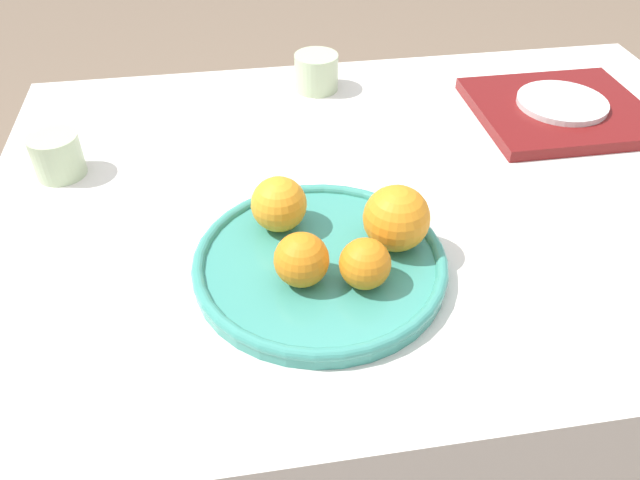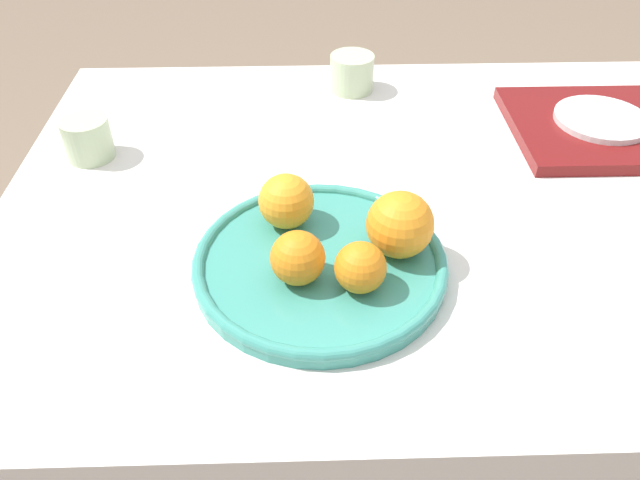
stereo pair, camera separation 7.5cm
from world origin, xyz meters
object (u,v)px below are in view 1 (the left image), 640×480
Objects in this scene: cup_0 at (316,72)px; cup_1 at (57,156)px; orange_2 at (396,218)px; orange_0 at (301,260)px; fruit_platter at (320,263)px; serving_tray at (560,110)px; side_plate at (562,103)px; orange_1 at (279,204)px; orange_3 at (365,264)px.

cup_0 is 0.48m from cup_1.
orange_2 is 0.52m from cup_1.
cup_1 is at bearing 136.59° from orange_0.
fruit_platter is 1.10× the size of serving_tray.
orange_0 is 0.23× the size of serving_tray.
cup_0 is at bearing 157.19° from side_plate.
serving_tray is at bearing 0.00° from side_plate.
cup_0 is at bearing 27.26° from cup_1.
orange_1 is at bearing 156.90° from orange_2.
cup_0 is at bearing 74.79° from orange_1.
orange_3 reaches higher than cup_1.
orange_0 is 0.53m from cup_0.
cup_1 is at bearing -176.52° from serving_tray.
orange_0 is 0.78× the size of orange_2.
orange_1 is at bearing -105.21° from cup_0.
orange_1 is 0.57m from side_plate.
orange_1 is at bearing -154.01° from serving_tray.
fruit_platter is 5.17× the size of orange_3.
orange_3 is 0.57m from side_plate.
orange_2 reaches higher than orange_1.
fruit_platter is 0.09m from orange_1.
orange_0 reaches higher than cup_1.
orange_1 reaches higher than orange_3.
orange_3 reaches higher than side_plate.
orange_1 is 0.47× the size of side_plate.
serving_tray is at bearing 25.99° from orange_1.
orange_3 is at bearing -39.19° from cup_1.
orange_2 is 1.37× the size of orange_3.
orange_0 is at bearing -43.41° from cup_1.
serving_tray is at bearing 41.08° from orange_3.
fruit_platter is at bearing -171.12° from orange_2.
fruit_platter is at bearing 49.85° from orange_0.
cup_0 is (0.11, 0.42, -0.02)m from orange_1.
cup_0 is (-0.03, 0.48, -0.03)m from orange_2.
side_plate is (0.38, 0.31, -0.03)m from orange_2.
orange_1 is at bearing -154.01° from side_plate.
side_plate reaches higher than serving_tray.
serving_tray is 0.83m from cup_1.
orange_0 is at bearing -159.29° from orange_2.
orange_0 is 0.11m from orange_1.
cup_1 is at bearing -152.74° from cup_0.
serving_tray is at bearing 39.56° from orange_2.
orange_0 reaches higher than cup_0.
orange_0 is 0.45m from cup_1.
cup_1 is at bearing -176.52° from side_plate.
orange_3 is 0.83× the size of cup_1.
orange_1 is at bearing -32.91° from cup_1.
serving_tray is 1.88× the size of side_plate.
cup_1 is (-0.82, -0.05, 0.02)m from serving_tray.
cup_1 is (-0.35, 0.28, 0.02)m from fruit_platter.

